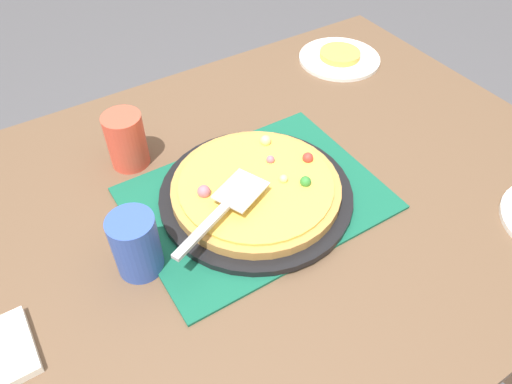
{
  "coord_description": "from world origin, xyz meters",
  "views": [
    {
      "loc": [
        0.35,
        0.56,
        1.45
      ],
      "look_at": [
        0.0,
        0.0,
        0.77
      ],
      "focal_mm": 33.83,
      "sensor_mm": 36.0,
      "label": 1
    }
  ],
  "objects": [
    {
      "name": "ground_plane",
      "position": [
        0.0,
        0.0,
        0.0
      ],
      "size": [
        8.0,
        8.0,
        0.0
      ],
      "primitive_type": "plane",
      "color": "#4C4C51"
    },
    {
      "name": "pizza",
      "position": [
        -0.0,
        -0.0,
        0.78
      ],
      "size": [
        0.33,
        0.33,
        0.05
      ],
      "color": "#B78442",
      "rests_on": "pizza_pan"
    },
    {
      "name": "dining_table",
      "position": [
        0.0,
        0.0,
        0.64
      ],
      "size": [
        1.4,
        1.0,
        0.75
      ],
      "color": "brown",
      "rests_on": "ground_plane"
    },
    {
      "name": "cup_far",
      "position": [
        0.26,
        0.03,
        0.81
      ],
      "size": [
        0.08,
        0.08,
        0.12
      ],
      "primitive_type": "cylinder",
      "color": "#3351AD",
      "rests_on": "dining_table"
    },
    {
      "name": "cup_near",
      "position": [
        0.17,
        -0.24,
        0.81
      ],
      "size": [
        0.08,
        0.08,
        0.12
      ],
      "primitive_type": "cylinder",
      "color": "#E04C38",
      "rests_on": "dining_table"
    },
    {
      "name": "plate_far_right",
      "position": [
        -0.47,
        -0.32,
        0.76
      ],
      "size": [
        0.22,
        0.22,
        0.01
      ],
      "primitive_type": "cylinder",
      "color": "white",
      "rests_on": "dining_table"
    },
    {
      "name": "placemat",
      "position": [
        0.0,
        0.0,
        0.75
      ],
      "size": [
        0.48,
        0.36,
        0.01
      ],
      "primitive_type": "cube",
      "color": "#145B42",
      "rests_on": "dining_table"
    },
    {
      "name": "pizza_server",
      "position": [
        0.09,
        0.04,
        0.82
      ],
      "size": [
        0.23,
        0.13,
        0.01
      ],
      "color": "silver",
      "rests_on": "pizza"
    },
    {
      "name": "served_slice_right",
      "position": [
        -0.47,
        -0.32,
        0.77
      ],
      "size": [
        0.11,
        0.11,
        0.02
      ],
      "primitive_type": "cylinder",
      "color": "#EAB747",
      "rests_on": "plate_far_right"
    },
    {
      "name": "pizza_pan",
      "position": [
        0.0,
        0.0,
        0.76
      ],
      "size": [
        0.38,
        0.38,
        0.01
      ],
      "primitive_type": "cylinder",
      "color": "black",
      "rests_on": "placemat"
    }
  ]
}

